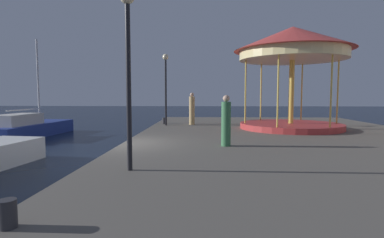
{
  "coord_description": "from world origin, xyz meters",
  "views": [
    {
      "loc": [
        3.12,
        -11.21,
        2.63
      ],
      "look_at": [
        2.54,
        3.07,
        1.49
      ],
      "focal_mm": 28.05,
      "sensor_mm": 36.0,
      "label": 1
    }
  ],
  "objects_px": {
    "lamp_post_mid_promenade": "(166,77)",
    "person_near_carousel": "(226,122)",
    "lamp_post_near_edge": "(128,48)",
    "person_far_corner": "(192,110)",
    "sailboat_blue": "(28,128)",
    "bollard_center": "(164,121)",
    "carousel": "(292,53)",
    "bollard_south": "(8,214)"
  },
  "relations": [
    {
      "from": "carousel",
      "to": "person_near_carousel",
      "type": "xyz_separation_m",
      "value": [
        -3.92,
        -5.74,
        -3.21
      ]
    },
    {
      "from": "sailboat_blue",
      "to": "person_far_corner",
      "type": "height_order",
      "value": "sailboat_blue"
    },
    {
      "from": "sailboat_blue",
      "to": "bollard_center",
      "type": "distance_m",
      "value": 8.56
    },
    {
      "from": "bollard_center",
      "to": "person_near_carousel",
      "type": "bearing_deg",
      "value": -67.7
    },
    {
      "from": "carousel",
      "to": "person_far_corner",
      "type": "height_order",
      "value": "carousel"
    },
    {
      "from": "carousel",
      "to": "bollard_center",
      "type": "bearing_deg",
      "value": 162.01
    },
    {
      "from": "sailboat_blue",
      "to": "bollard_south",
      "type": "xyz_separation_m",
      "value": [
        8.37,
        -14.37,
        0.42
      ]
    },
    {
      "from": "lamp_post_near_edge",
      "to": "person_far_corner",
      "type": "height_order",
      "value": "lamp_post_near_edge"
    },
    {
      "from": "sailboat_blue",
      "to": "carousel",
      "type": "xyz_separation_m",
      "value": [
        15.77,
        -1.8,
        4.29
      ]
    },
    {
      "from": "bollard_center",
      "to": "person_far_corner",
      "type": "distance_m",
      "value": 1.94
    },
    {
      "from": "lamp_post_near_edge",
      "to": "bollard_south",
      "type": "distance_m",
      "value": 4.34
    },
    {
      "from": "lamp_post_mid_promenade",
      "to": "person_far_corner",
      "type": "relative_size",
      "value": 2.16
    },
    {
      "from": "lamp_post_mid_promenade",
      "to": "sailboat_blue",
      "type": "bearing_deg",
      "value": 178.38
    },
    {
      "from": "person_near_carousel",
      "to": "bollard_center",
      "type": "bearing_deg",
      "value": 112.3
    },
    {
      "from": "lamp_post_near_edge",
      "to": "person_far_corner",
      "type": "relative_size",
      "value": 2.18
    },
    {
      "from": "sailboat_blue",
      "to": "bollard_center",
      "type": "height_order",
      "value": "sailboat_blue"
    },
    {
      "from": "lamp_post_mid_promenade",
      "to": "person_near_carousel",
      "type": "relative_size",
      "value": 2.34
    },
    {
      "from": "lamp_post_near_edge",
      "to": "lamp_post_mid_promenade",
      "type": "xyz_separation_m",
      "value": [
        -0.51,
        10.89,
        -0.02
      ]
    },
    {
      "from": "lamp_post_mid_promenade",
      "to": "bollard_center",
      "type": "bearing_deg",
      "value": 104.93
    },
    {
      "from": "lamp_post_near_edge",
      "to": "bollard_south",
      "type": "xyz_separation_m",
      "value": [
        -0.89,
        -3.23,
        -2.75
      ]
    },
    {
      "from": "sailboat_blue",
      "to": "lamp_post_near_edge",
      "type": "distance_m",
      "value": 14.83
    },
    {
      "from": "sailboat_blue",
      "to": "bollard_center",
      "type": "relative_size",
      "value": 17.02
    },
    {
      "from": "person_far_corner",
      "to": "person_near_carousel",
      "type": "distance_m",
      "value": 7.94
    },
    {
      "from": "sailboat_blue",
      "to": "lamp_post_near_edge",
      "type": "bearing_deg",
      "value": -50.27
    },
    {
      "from": "bollard_center",
      "to": "person_near_carousel",
      "type": "distance_m",
      "value": 8.77
    },
    {
      "from": "lamp_post_mid_promenade",
      "to": "carousel",
      "type": "bearing_deg",
      "value": -12.44
    },
    {
      "from": "carousel",
      "to": "lamp_post_mid_promenade",
      "type": "relative_size",
      "value": 1.46
    },
    {
      "from": "lamp_post_near_edge",
      "to": "person_near_carousel",
      "type": "height_order",
      "value": "lamp_post_near_edge"
    },
    {
      "from": "carousel",
      "to": "person_far_corner",
      "type": "relative_size",
      "value": 3.15
    },
    {
      "from": "bollard_south",
      "to": "lamp_post_near_edge",
      "type": "bearing_deg",
      "value": 74.59
    },
    {
      "from": "bollard_center",
      "to": "sailboat_blue",
      "type": "bearing_deg",
      "value": -176.28
    },
    {
      "from": "lamp_post_mid_promenade",
      "to": "person_near_carousel",
      "type": "distance_m",
      "value": 8.19
    },
    {
      "from": "lamp_post_near_edge",
      "to": "bollard_center",
      "type": "bearing_deg",
      "value": 93.56
    },
    {
      "from": "lamp_post_mid_promenade",
      "to": "person_near_carousel",
      "type": "height_order",
      "value": "lamp_post_mid_promenade"
    },
    {
      "from": "sailboat_blue",
      "to": "person_far_corner",
      "type": "xyz_separation_m",
      "value": [
        10.3,
        0.25,
        1.15
      ]
    },
    {
      "from": "person_near_carousel",
      "to": "carousel",
      "type": "bearing_deg",
      "value": 55.65
    },
    {
      "from": "person_near_carousel",
      "to": "bollard_south",
      "type": "bearing_deg",
      "value": -117.02
    },
    {
      "from": "sailboat_blue",
      "to": "carousel",
      "type": "distance_m",
      "value": 16.45
    },
    {
      "from": "carousel",
      "to": "lamp_post_mid_promenade",
      "type": "height_order",
      "value": "carousel"
    },
    {
      "from": "sailboat_blue",
      "to": "person_near_carousel",
      "type": "bearing_deg",
      "value": -32.46
    },
    {
      "from": "bollard_south",
      "to": "person_far_corner",
      "type": "distance_m",
      "value": 14.77
    },
    {
      "from": "sailboat_blue",
      "to": "bollard_center",
      "type": "xyz_separation_m",
      "value": [
        8.53,
        0.55,
        0.42
      ]
    }
  ]
}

